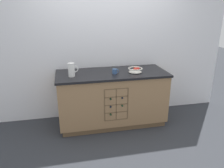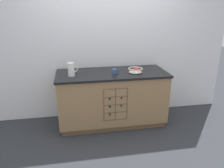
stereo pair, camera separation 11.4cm
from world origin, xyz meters
name	(u,v)px [view 2 (the right image)]	position (x,y,z in m)	size (l,w,h in m)	color
ground_plane	(112,122)	(0.00, 0.00, 0.00)	(14.00, 14.00, 0.00)	#2D3035
back_wall	(108,45)	(0.00, 0.42, 1.27)	(4.40, 0.06, 2.55)	white
kitchen_island	(112,98)	(0.00, 0.00, 0.46)	(1.79, 0.75, 0.90)	brown
fruit_bowl	(136,70)	(0.37, -0.07, 0.95)	(0.23, 0.23, 0.08)	silver
white_pitcher	(71,69)	(-0.64, -0.09, 1.01)	(0.16, 0.10, 0.21)	white
ceramic_mug	(115,71)	(0.03, -0.08, 0.94)	(0.11, 0.08, 0.08)	#385684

